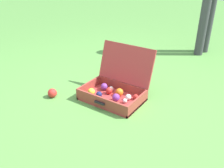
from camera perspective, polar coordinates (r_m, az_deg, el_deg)
ground_plane at (r=2.24m, az=0.97°, el=-5.41°), size 16.00×16.00×0.00m
open_suitcase at (r=2.34m, az=0.82°, el=-0.85°), size 0.58×0.53×0.48m
stray_ball_on_grass at (r=2.44m, az=-14.13°, el=-2.10°), size 0.09×0.09×0.09m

